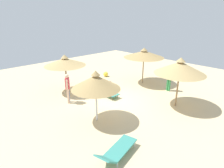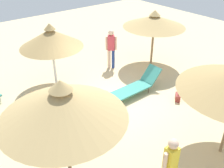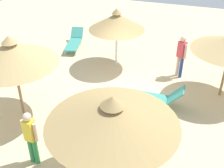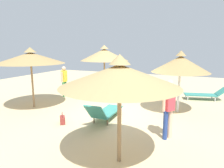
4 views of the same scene
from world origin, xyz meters
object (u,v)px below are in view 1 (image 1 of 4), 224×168
(lounge_chair_far_right, at_px, (117,151))
(beach_ball, at_px, (106,74))
(parasol_umbrella_near_left, at_px, (96,82))
(person_standing_center, at_px, (169,78))
(person_standing_front, at_px, (68,87))
(handbag, at_px, (110,85))
(parasol_umbrella_edge, at_px, (180,68))
(parasol_umbrella_back, at_px, (65,62))
(parasol_umbrella_far_left, at_px, (144,54))
(lounge_chair_near_right, at_px, (104,90))

(lounge_chair_far_right, height_order, beach_ball, lounge_chair_far_right)
(parasol_umbrella_near_left, distance_m, person_standing_center, 5.94)
(parasol_umbrella_near_left, bearing_deg, person_standing_front, 178.54)
(person_standing_front, relative_size, handbag, 4.13)
(parasol_umbrella_edge, bearing_deg, beach_ball, 173.57)
(parasol_umbrella_back, distance_m, beach_ball, 4.41)
(parasol_umbrella_back, distance_m, handbag, 3.48)
(handbag, bearing_deg, parasol_umbrella_near_left, -50.92)
(parasol_umbrella_near_left, bearing_deg, person_standing_center, 86.52)
(parasol_umbrella_near_left, height_order, beach_ball, parasol_umbrella_near_left)
(parasol_umbrella_far_left, bearing_deg, person_standing_center, -0.97)
(lounge_chair_near_right, xyz_separation_m, lounge_chair_far_right, (4.58, -3.44, -0.03))
(parasol_umbrella_far_left, height_order, person_standing_center, parasol_umbrella_far_left)
(parasol_umbrella_edge, relative_size, person_standing_center, 1.69)
(lounge_chair_near_right, relative_size, person_standing_front, 1.20)
(parasol_umbrella_edge, xyz_separation_m, handbag, (-4.70, -0.61, -2.06))
(parasol_umbrella_edge, relative_size, lounge_chair_near_right, 1.33)
(parasol_umbrella_far_left, height_order, parasol_umbrella_near_left, parasol_umbrella_far_left)
(lounge_chair_near_right, relative_size, beach_ball, 5.20)
(parasol_umbrella_far_left, distance_m, beach_ball, 3.73)
(parasol_umbrella_near_left, xyz_separation_m, person_standing_front, (-2.63, 0.07, -0.96))
(lounge_chair_near_right, bearing_deg, parasol_umbrella_back, -147.42)
(person_standing_center, bearing_deg, parasol_umbrella_far_left, 179.03)
(parasol_umbrella_near_left, height_order, parasol_umbrella_back, parasol_umbrella_near_left)
(person_standing_center, bearing_deg, parasol_umbrella_back, -133.08)
(parasol_umbrella_near_left, xyz_separation_m, person_standing_center, (0.35, 5.84, -1.04))
(lounge_chair_near_right, height_order, beach_ball, lounge_chair_near_right)
(parasol_umbrella_far_left, xyz_separation_m, lounge_chair_near_right, (-0.27, -3.57, -1.81))
(person_standing_front, relative_size, person_standing_center, 1.06)
(handbag, bearing_deg, parasol_umbrella_far_left, 65.48)
(lounge_chair_far_right, distance_m, person_standing_front, 5.31)
(person_standing_center, height_order, beach_ball, person_standing_center)
(lounge_chair_far_right, bearing_deg, person_standing_front, 166.80)
(parasol_umbrella_far_left, distance_m, person_standing_center, 2.51)
(lounge_chair_near_right, xyz_separation_m, handbag, (-0.79, 1.24, -0.21))
(parasol_umbrella_far_left, xyz_separation_m, person_standing_center, (2.17, -0.04, -1.25))
(parasol_umbrella_back, bearing_deg, handbag, 62.65)
(parasol_umbrella_far_left, relative_size, beach_ball, 7.19)
(person_standing_front, bearing_deg, parasol_umbrella_far_left, 81.99)
(parasol_umbrella_edge, height_order, lounge_chair_near_right, parasol_umbrella_edge)
(parasol_umbrella_edge, xyz_separation_m, lounge_chair_near_right, (-3.91, -1.85, -1.85))
(parasol_umbrella_back, bearing_deg, parasol_umbrella_near_left, -12.46)
(parasol_umbrella_far_left, distance_m, parasol_umbrella_near_left, 6.15)
(parasol_umbrella_back, relative_size, person_standing_center, 1.61)
(parasol_umbrella_far_left, relative_size, lounge_chair_far_right, 1.38)
(parasol_umbrella_near_left, xyz_separation_m, beach_ball, (-4.84, 4.91, -1.75))
(parasol_umbrella_near_left, height_order, lounge_chair_near_right, parasol_umbrella_near_left)
(parasol_umbrella_back, relative_size, beach_ball, 6.57)
(lounge_chair_near_right, bearing_deg, person_standing_center, 55.36)
(person_standing_center, height_order, handbag, person_standing_center)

